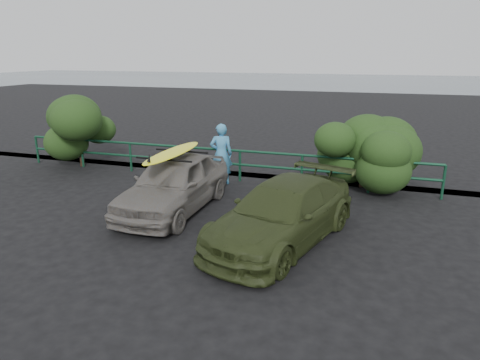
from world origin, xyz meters
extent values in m
plane|color=black|center=(0.00, 0.00, 0.00)|extent=(80.00, 80.00, 0.00)
plane|color=slate|center=(0.00, 60.00, 0.00)|extent=(200.00, 200.00, 0.00)
imported|color=slate|center=(0.17, 1.95, 0.73)|extent=(1.79, 4.31, 1.46)
imported|color=#303B1A|center=(3.28, 0.86, 0.66)|extent=(3.11, 4.89, 1.32)
imported|color=#4498CD|center=(0.53, 4.57, 0.96)|extent=(0.81, 0.66, 1.92)
ellipsoid|color=#FEFF1A|center=(0.17, 1.95, 1.55)|extent=(0.64, 2.86, 0.08)
camera|label=1|loc=(5.02, -7.66, 3.98)|focal=32.00mm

